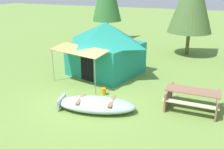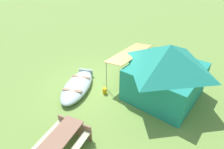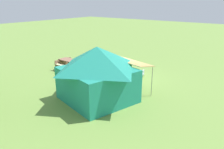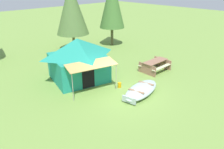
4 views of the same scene
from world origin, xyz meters
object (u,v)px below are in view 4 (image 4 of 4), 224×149
(beached_rowboat, at_px, (141,90))
(canvas_cabin_tent, at_px, (78,59))
(picnic_table, at_px, (155,64))
(fuel_can, at_px, (120,85))
(pine_tree_back_right, at_px, (112,2))
(cooler_box, at_px, (74,88))
(pine_tree_far_center, at_px, (71,8))

(beached_rowboat, xyz_separation_m, canvas_cabin_tent, (-1.34, 3.99, 1.15))
(picnic_table, xyz_separation_m, fuel_can, (-3.60, -0.08, -0.33))
(picnic_table, bearing_deg, beached_rowboat, -155.92)
(pine_tree_back_right, bearing_deg, canvas_cabin_tent, -148.47)
(canvas_cabin_tent, height_order, picnic_table, canvas_cabin_tent)
(picnic_table, distance_m, cooler_box, 5.97)
(pine_tree_far_center, bearing_deg, pine_tree_back_right, -18.37)
(beached_rowboat, bearing_deg, picnic_table, 24.08)
(cooler_box, height_order, fuel_can, cooler_box)
(pine_tree_back_right, bearing_deg, picnic_table, -109.38)
(pine_tree_back_right, bearing_deg, pine_tree_far_center, 161.63)
(beached_rowboat, relative_size, pine_tree_back_right, 0.50)
(pine_tree_back_right, relative_size, pine_tree_far_center, 1.08)
(cooler_box, distance_m, fuel_can, 2.68)
(picnic_table, height_order, pine_tree_far_center, pine_tree_far_center)
(canvas_cabin_tent, height_order, pine_tree_back_right, pine_tree_back_right)
(picnic_table, relative_size, fuel_can, 6.58)
(beached_rowboat, height_order, fuel_can, beached_rowboat)
(beached_rowboat, xyz_separation_m, cooler_box, (-2.49, 2.95, -0.06))
(fuel_can, xyz_separation_m, pine_tree_far_center, (2.40, 8.11, 3.51))
(canvas_cabin_tent, xyz_separation_m, fuel_can, (1.03, -2.60, -1.23))
(beached_rowboat, xyz_separation_m, picnic_table, (3.29, 1.47, 0.25))
(cooler_box, xyz_separation_m, pine_tree_far_center, (4.58, 6.55, 3.49))
(picnic_table, relative_size, pine_tree_back_right, 0.31)
(beached_rowboat, distance_m, picnic_table, 3.61)
(picnic_table, bearing_deg, canvas_cabin_tent, 151.46)
(canvas_cabin_tent, relative_size, picnic_table, 2.39)
(picnic_table, distance_m, fuel_can, 3.61)
(beached_rowboat, distance_m, pine_tree_far_center, 10.31)
(fuel_can, height_order, pine_tree_far_center, pine_tree_far_center)
(cooler_box, bearing_deg, pine_tree_back_right, 33.20)
(beached_rowboat, relative_size, cooler_box, 6.81)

